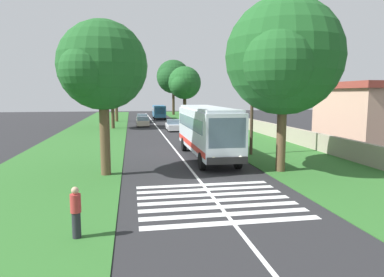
{
  "coord_description": "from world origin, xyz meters",
  "views": [
    {
      "loc": [
        -16.64,
        3.58,
        4.66
      ],
      "look_at": [
        6.81,
        -0.54,
        1.6
      ],
      "focal_mm": 32.44,
      "sensor_mm": 36.0,
      "label": 1
    }
  ],
  "objects_px": {
    "roadside_tree_left_1": "(115,73)",
    "roadside_tree_right_2": "(172,78)",
    "utility_pole": "(252,96)",
    "pedestrian": "(76,212)",
    "trailing_car_0": "(174,125)",
    "trailing_car_1": "(143,122)",
    "trailing_car_2": "(142,119)",
    "coach_bus": "(207,129)",
    "roadside_tree_right_1": "(184,84)",
    "roadside_tree_right_0": "(281,60)",
    "roadside_tree_left_2": "(101,68)",
    "roadside_building": "(366,112)",
    "roadside_tree_left_0": "(111,85)",
    "trailing_minibus_0": "(159,111)"
  },
  "relations": [
    {
      "from": "trailing_car_1",
      "to": "roadside_tree_right_0",
      "type": "relative_size",
      "value": 0.42
    },
    {
      "from": "roadside_tree_left_0",
      "to": "roadside_tree_left_1",
      "type": "relative_size",
      "value": 0.84
    },
    {
      "from": "trailing_car_0",
      "to": "roadside_tree_left_0",
      "type": "xyz_separation_m",
      "value": [
        4.05,
        7.94,
        5.17
      ]
    },
    {
      "from": "roadside_tree_left_2",
      "to": "trailing_car_0",
      "type": "bearing_deg",
      "value": -16.31
    },
    {
      "from": "trailing_car_1",
      "to": "utility_pole",
      "type": "relative_size",
      "value": 0.49
    },
    {
      "from": "trailing_car_1",
      "to": "coach_bus",
      "type": "bearing_deg",
      "value": -171.96
    },
    {
      "from": "roadside_tree_left_2",
      "to": "utility_pole",
      "type": "height_order",
      "value": "utility_pole"
    },
    {
      "from": "roadside_tree_right_1",
      "to": "roadside_building",
      "type": "height_order",
      "value": "roadside_tree_right_1"
    },
    {
      "from": "coach_bus",
      "to": "roadside_tree_left_1",
      "type": "xyz_separation_m",
      "value": [
        35.67,
        7.91,
        5.98
      ]
    },
    {
      "from": "trailing_minibus_0",
      "to": "roadside_tree_right_0",
      "type": "height_order",
      "value": "roadside_tree_right_0"
    },
    {
      "from": "roadside_tree_left_2",
      "to": "roadside_tree_left_1",
      "type": "bearing_deg",
      "value": 1.34
    },
    {
      "from": "trailing_minibus_0",
      "to": "roadside_tree_right_1",
      "type": "distance_m",
      "value": 9.89
    },
    {
      "from": "coach_bus",
      "to": "roadside_tree_right_1",
      "type": "relative_size",
      "value": 1.22
    },
    {
      "from": "roadside_tree_right_1",
      "to": "utility_pole",
      "type": "distance_m",
      "value": 32.09
    },
    {
      "from": "roadside_tree_left_2",
      "to": "pedestrian",
      "type": "height_order",
      "value": "roadside_tree_left_2"
    },
    {
      "from": "trailing_minibus_0",
      "to": "roadside_tree_right_1",
      "type": "height_order",
      "value": "roadside_tree_right_1"
    },
    {
      "from": "coach_bus",
      "to": "roadside_tree_right_0",
      "type": "relative_size",
      "value": 1.1
    },
    {
      "from": "trailing_car_2",
      "to": "utility_pole",
      "type": "relative_size",
      "value": 0.49
    },
    {
      "from": "coach_bus",
      "to": "trailing_car_2",
      "type": "height_order",
      "value": "coach_bus"
    },
    {
      "from": "roadside_tree_left_1",
      "to": "roadside_tree_right_0",
      "type": "relative_size",
      "value": 1.04
    },
    {
      "from": "roadside_building",
      "to": "roadside_tree_right_0",
      "type": "bearing_deg",
      "value": 127.34
    },
    {
      "from": "roadside_tree_left_2",
      "to": "utility_pole",
      "type": "distance_m",
      "value": 11.81
    },
    {
      "from": "coach_bus",
      "to": "roadside_tree_left_1",
      "type": "bearing_deg",
      "value": 12.51
    },
    {
      "from": "utility_pole",
      "to": "roadside_tree_right_1",
      "type": "bearing_deg",
      "value": 0.66
    },
    {
      "from": "roadside_tree_left_0",
      "to": "roadside_tree_right_0",
      "type": "distance_m",
      "value": 30.66
    },
    {
      "from": "trailing_car_1",
      "to": "trailing_car_2",
      "type": "bearing_deg",
      "value": -1.1
    },
    {
      "from": "roadside_tree_right_1",
      "to": "pedestrian",
      "type": "xyz_separation_m",
      "value": [
        -45.99,
        10.48,
        -5.41
      ]
    },
    {
      "from": "trailing_minibus_0",
      "to": "roadside_tree_left_2",
      "type": "height_order",
      "value": "roadside_tree_left_2"
    },
    {
      "from": "roadside_tree_right_2",
      "to": "roadside_building",
      "type": "relative_size",
      "value": 1.31
    },
    {
      "from": "roadside_tree_left_1",
      "to": "utility_pole",
      "type": "xyz_separation_m",
      "value": [
        -34.99,
        -11.56,
        -3.57
      ]
    },
    {
      "from": "trailing_car_2",
      "to": "roadside_tree_left_0",
      "type": "bearing_deg",
      "value": 155.01
    },
    {
      "from": "roadside_tree_right_2",
      "to": "roadside_tree_right_0",
      "type": "bearing_deg",
      "value": 179.53
    },
    {
      "from": "roadside_tree_right_1",
      "to": "trailing_minibus_0",
      "type": "bearing_deg",
      "value": 23.97
    },
    {
      "from": "roadside_tree_right_1",
      "to": "utility_pole",
      "type": "height_order",
      "value": "roadside_tree_right_1"
    },
    {
      "from": "trailing_car_1",
      "to": "pedestrian",
      "type": "bearing_deg",
      "value": 175.02
    },
    {
      "from": "utility_pole",
      "to": "trailing_car_0",
      "type": "bearing_deg",
      "value": 11.16
    },
    {
      "from": "roadside_tree_left_1",
      "to": "roadside_tree_right_2",
      "type": "height_order",
      "value": "roadside_tree_right_2"
    },
    {
      "from": "coach_bus",
      "to": "roadside_tree_right_1",
      "type": "height_order",
      "value": "roadside_tree_right_1"
    },
    {
      "from": "roadside_building",
      "to": "trailing_car_0",
      "type": "bearing_deg",
      "value": 49.33
    },
    {
      "from": "roadside_tree_left_0",
      "to": "roadside_tree_left_2",
      "type": "xyz_separation_m",
      "value": [
        -27.72,
        -1.01,
        0.27
      ]
    },
    {
      "from": "pedestrian",
      "to": "roadside_tree_right_1",
      "type": "bearing_deg",
      "value": -12.83
    },
    {
      "from": "coach_bus",
      "to": "roadside_tree_left_1",
      "type": "height_order",
      "value": "roadside_tree_left_1"
    },
    {
      "from": "trailing_car_0",
      "to": "roadside_tree_left_1",
      "type": "xyz_separation_m",
      "value": [
        16.23,
        7.86,
        7.46
      ]
    },
    {
      "from": "roadside_tree_left_0",
      "to": "utility_pole",
      "type": "xyz_separation_m",
      "value": [
        -22.8,
        -11.64,
        -1.29
      ]
    },
    {
      "from": "trailing_minibus_0",
      "to": "trailing_car_2",
      "type": "bearing_deg",
      "value": 156.53
    },
    {
      "from": "roadside_tree_left_1",
      "to": "trailing_minibus_0",
      "type": "bearing_deg",
      "value": -57.05
    },
    {
      "from": "utility_pole",
      "to": "pedestrian",
      "type": "distance_m",
      "value": 18.04
    },
    {
      "from": "roadside_tree_right_2",
      "to": "trailing_car_1",
      "type": "bearing_deg",
      "value": 164.26
    },
    {
      "from": "trailing_car_0",
      "to": "roadside_tree_left_2",
      "type": "relative_size",
      "value": 0.49
    },
    {
      "from": "coach_bus",
      "to": "roadside_tree_left_0",
      "type": "distance_m",
      "value": 25.07
    }
  ]
}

